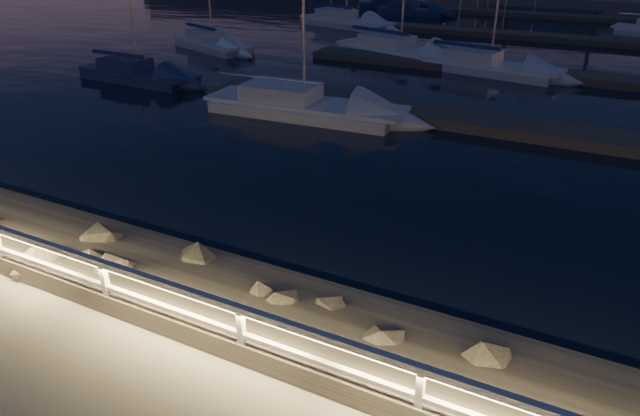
# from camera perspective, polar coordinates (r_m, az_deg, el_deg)

# --- Properties ---
(ground) EXTENTS (400.00, 400.00, 0.00)m
(ground) POSITION_cam_1_polar(r_m,az_deg,el_deg) (10.35, -12.36, -12.82)
(ground) COLOR gray
(ground) RESTS_ON ground
(harbor_water) EXTENTS (400.00, 440.00, 0.60)m
(harbor_water) POSITION_cam_1_polar(r_m,az_deg,el_deg) (38.32, 19.10, 13.57)
(harbor_water) COLOR black
(harbor_water) RESTS_ON ground
(guard_rail) EXTENTS (44.11, 0.12, 1.06)m
(guard_rail) POSITION_cam_1_polar(r_m,az_deg,el_deg) (9.93, -13.10, -9.20)
(guard_rail) COLOR white
(guard_rail) RESTS_ON ground
(floating_docks) EXTENTS (22.00, 36.00, 0.40)m
(floating_docks) POSITION_cam_1_polar(r_m,az_deg,el_deg) (39.46, 19.56, 14.68)
(floating_docks) COLOR #564D47
(floating_docks) RESTS_ON ground
(sailboat_a) EXTENTS (6.99, 4.18, 11.60)m
(sailboat_a) POSITION_cam_1_polar(r_m,az_deg,el_deg) (39.13, -10.83, 15.92)
(sailboat_a) COLOR silver
(sailboat_a) RESTS_ON ground
(sailboat_b) EXTENTS (7.00, 2.37, 11.77)m
(sailboat_b) POSITION_cam_1_polar(r_m,az_deg,el_deg) (31.55, -17.92, 12.75)
(sailboat_b) COLOR navy
(sailboat_b) RESTS_ON ground
(sailboat_c) EXTENTS (8.67, 3.11, 14.45)m
(sailboat_c) POSITION_cam_1_polar(r_m,az_deg,el_deg) (24.28, -2.06, 10.36)
(sailboat_c) COLOR silver
(sailboat_c) RESTS_ON ground
(sailboat_f) EXTENTS (7.83, 3.52, 12.90)m
(sailboat_f) POSITION_cam_1_polar(r_m,az_deg,el_deg) (33.06, 16.28, 13.57)
(sailboat_f) COLOR silver
(sailboat_f) RESTS_ON ground
(sailboat_g) EXTENTS (9.00, 5.04, 14.74)m
(sailboat_g) POSITION_cam_1_polar(r_m,az_deg,el_deg) (36.39, 7.75, 15.43)
(sailboat_g) COLOR silver
(sailboat_g) RESTS_ON ground
(sailboat_i) EXTENTS (6.94, 2.68, 11.61)m
(sailboat_i) POSITION_cam_1_polar(r_m,az_deg,el_deg) (56.08, 9.04, 18.99)
(sailboat_i) COLOR navy
(sailboat_i) RESTS_ON ground
(sailboat_j) EXTENTS (8.72, 4.63, 14.33)m
(sailboat_j) POSITION_cam_1_polar(r_m,az_deg,el_deg) (48.34, 2.43, 18.23)
(sailboat_j) COLOR silver
(sailboat_j) RESTS_ON ground
(sailboat_n) EXTENTS (6.98, 3.43, 11.47)m
(sailboat_n) POSITION_cam_1_polar(r_m,az_deg,el_deg) (60.43, 7.14, 19.57)
(sailboat_n) COLOR navy
(sailboat_n) RESTS_ON ground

